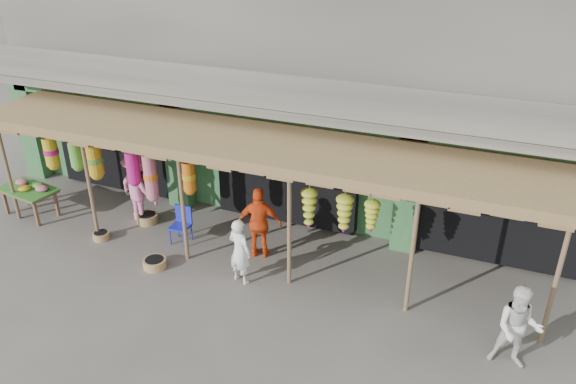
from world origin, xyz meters
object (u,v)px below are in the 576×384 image
at_px(person_right, 518,328).
at_px(person_vendor, 260,223).
at_px(person_front, 240,251).
at_px(blue_chair, 182,222).
at_px(person_shopper, 138,187).
at_px(flower_table, 29,190).

bearing_deg(person_right, person_vendor, 162.23).
height_order(person_front, person_vendor, person_vendor).
distance_m(blue_chair, person_front, 2.24).
xyz_separation_m(blue_chair, person_front, (2.01, -0.96, 0.25)).
bearing_deg(person_vendor, person_shopper, -21.16).
bearing_deg(person_front, person_shopper, -6.20).
distance_m(person_right, person_vendor, 5.70).
xyz_separation_m(person_front, person_shopper, (-3.51, 1.44, 0.19)).
bearing_deg(blue_chair, person_right, -12.32).
bearing_deg(person_vendor, blue_chair, -12.32).
bearing_deg(person_front, blue_chair, -9.44).
xyz_separation_m(person_front, person_right, (5.49, -0.48, 0.06)).
xyz_separation_m(blue_chair, person_shopper, (-1.50, 0.48, 0.44)).
relative_size(person_front, person_shopper, 0.80).
height_order(flower_table, person_front, person_front).
bearing_deg(person_front, person_right, -168.84).
bearing_deg(person_front, flower_table, 10.35).
relative_size(flower_table, person_vendor, 0.93).
relative_size(person_right, person_shopper, 0.86).
bearing_deg(person_shopper, flower_table, 32.21).
bearing_deg(person_vendor, person_right, 149.78).
height_order(blue_chair, person_front, person_front).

